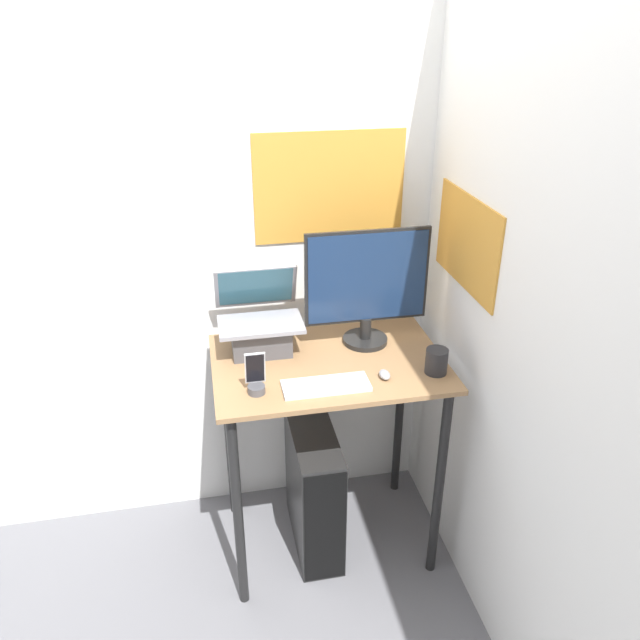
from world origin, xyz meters
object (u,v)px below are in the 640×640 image
object	(u,v)px
keyboard	(326,385)
mouse	(385,375)
laptop	(260,329)
cell_phone	(256,380)
monitor	(367,288)
computer_tower	(314,488)

from	to	relation	value
keyboard	mouse	size ratio (longest dim) A/B	5.01
laptop	cell_phone	size ratio (longest dim) A/B	2.02
monitor	mouse	xyz separation A→B (m)	(-0.00, -0.28, -0.22)
monitor	laptop	bearing A→B (deg)	178.28
monitor	cell_phone	bearing A→B (deg)	-149.15
keyboard	computer_tower	xyz separation A→B (m)	(-0.01, 0.19, -0.65)
monitor	computer_tower	xyz separation A→B (m)	(-0.24, -0.11, -0.88)
laptop	mouse	distance (m)	0.52
monitor	keyboard	bearing A→B (deg)	-126.81
keyboard	computer_tower	world-z (taller)	keyboard
laptop	computer_tower	size ratio (longest dim) A/B	0.56
keyboard	mouse	bearing A→B (deg)	4.91
keyboard	computer_tower	distance (m)	0.67
computer_tower	keyboard	bearing A→B (deg)	-86.86
laptop	keyboard	distance (m)	0.38
monitor	mouse	world-z (taller)	monitor
keyboard	laptop	bearing A→B (deg)	122.03
laptop	mouse	size ratio (longest dim) A/B	5.18
cell_phone	computer_tower	world-z (taller)	cell_phone
mouse	keyboard	bearing A→B (deg)	-175.09
keyboard	cell_phone	bearing A→B (deg)	175.70
keyboard	computer_tower	size ratio (longest dim) A/B	0.54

